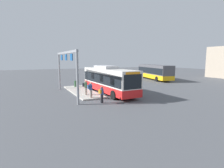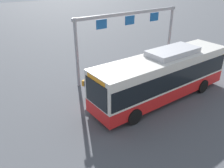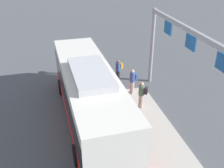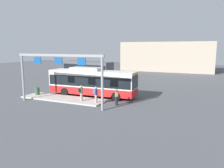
# 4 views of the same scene
# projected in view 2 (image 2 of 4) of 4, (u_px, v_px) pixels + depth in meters

# --- Properties ---
(ground_plane) EXTENTS (120.00, 120.00, 0.00)m
(ground_plane) POSITION_uv_depth(u_px,v_px,m) (160.00, 98.00, 16.50)
(ground_plane) COLOR #4C4F54
(platform_curb) EXTENTS (10.00, 2.80, 0.16)m
(platform_curb) POSITION_uv_depth(u_px,v_px,m) (156.00, 76.00, 19.66)
(platform_curb) COLOR #B2ADA3
(platform_curb) RESTS_ON ground
(bus_main) EXTENTS (10.75, 3.00, 3.46)m
(bus_main) POSITION_uv_depth(u_px,v_px,m) (163.00, 75.00, 15.70)
(bus_main) COLOR red
(bus_main) RESTS_ON ground
(person_boarding) EXTENTS (0.48, 0.60, 1.67)m
(person_boarding) POSITION_uv_depth(u_px,v_px,m) (87.00, 87.00, 16.00)
(person_boarding) COLOR black
(person_boarding) RESTS_ON ground
(person_waiting_near) EXTENTS (0.35, 0.53, 1.67)m
(person_waiting_near) POSITION_uv_depth(u_px,v_px,m) (110.00, 76.00, 17.29)
(person_waiting_near) COLOR gray
(person_waiting_near) RESTS_ON platform_curb
(person_waiting_mid) EXTENTS (0.53, 0.61, 1.67)m
(person_waiting_mid) POSITION_uv_depth(u_px,v_px,m) (129.00, 71.00, 18.18)
(person_waiting_mid) COLOR gray
(person_waiting_mid) RESTS_ON platform_curb
(platform_sign_gantry) EXTENTS (10.11, 0.24, 5.20)m
(platform_sign_gantry) POSITION_uv_depth(u_px,v_px,m) (129.00, 29.00, 19.01)
(platform_sign_gantry) COLOR gray
(platform_sign_gantry) RESTS_ON ground
(trash_bin) EXTENTS (0.52, 0.52, 0.90)m
(trash_bin) POSITION_uv_depth(u_px,v_px,m) (189.00, 61.00, 21.23)
(trash_bin) COLOR #2D5133
(trash_bin) RESTS_ON platform_curb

